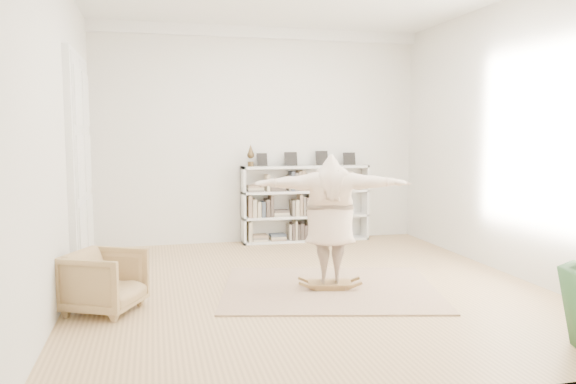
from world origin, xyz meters
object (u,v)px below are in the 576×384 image
object	(u,v)px
armchair	(105,281)
person	(330,216)
bookshelf	(305,204)
rocker_board	(330,284)

from	to	relation	value
armchair	person	distance (m)	2.60
bookshelf	person	size ratio (longest dim) A/B	1.18
bookshelf	armchair	xyz separation A→B (m)	(-3.04, -3.25, -0.31)
bookshelf	person	bearing A→B (deg)	-99.77
bookshelf	rocker_board	size ratio (longest dim) A/B	3.88
bookshelf	armchair	size ratio (longest dim) A/B	3.12
rocker_board	person	bearing A→B (deg)	-166.89
bookshelf	armchair	distance (m)	4.46
rocker_board	bookshelf	bearing A→B (deg)	93.33
bookshelf	person	world-z (taller)	person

